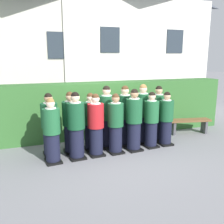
# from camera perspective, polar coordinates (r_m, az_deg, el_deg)

# --- Properties ---
(ground_plane) EXTENTS (60.00, 60.00, 0.00)m
(ground_plane) POSITION_cam_1_polar(r_m,az_deg,el_deg) (6.79, 0.67, -9.09)
(ground_plane) COLOR slate
(student_front_row_0) EXTENTS (0.41, 0.48, 1.57)m
(student_front_row_0) POSITION_cam_1_polar(r_m,az_deg,el_deg) (6.10, -13.49, -4.52)
(student_front_row_0) COLOR black
(student_front_row_0) RESTS_ON ground
(student_front_row_1) EXTENTS (0.44, 0.51, 1.67)m
(student_front_row_1) POSITION_cam_1_polar(r_m,az_deg,el_deg) (6.24, -8.15, -3.44)
(student_front_row_1) COLOR black
(student_front_row_1) RESTS_ON ground
(student_in_red_blazer) EXTENTS (0.42, 0.49, 1.60)m
(student_in_red_blazer) POSITION_cam_1_polar(r_m,az_deg,el_deg) (6.39, -3.69, -3.28)
(student_in_red_blazer) COLOR black
(student_in_red_blazer) RESTS_ON ground
(student_front_row_3) EXTENTS (0.41, 0.48, 1.58)m
(student_front_row_3) POSITION_cam_1_polar(r_m,az_deg,el_deg) (6.55, 0.80, -2.97)
(student_front_row_3) COLOR black
(student_front_row_3) RESTS_ON ground
(student_front_row_4) EXTENTS (0.44, 0.55, 1.68)m
(student_front_row_4) POSITION_cam_1_polar(r_m,az_deg,el_deg) (6.75, 4.99, -2.13)
(student_front_row_4) COLOR black
(student_front_row_4) RESTS_ON ground
(student_front_row_5) EXTENTS (0.41, 0.51, 1.56)m
(student_front_row_5) POSITION_cam_1_polar(r_m,az_deg,el_deg) (7.07, 8.88, -2.05)
(student_front_row_5) COLOR black
(student_front_row_5) RESTS_ON ground
(student_front_row_6) EXTENTS (0.40, 0.44, 1.54)m
(student_front_row_6) POSITION_cam_1_polar(r_m,az_deg,el_deg) (7.33, 12.15, -1.74)
(student_front_row_6) COLOR black
(student_front_row_6) RESTS_ON ground
(student_rear_row_0) EXTENTS (0.42, 0.52, 1.62)m
(student_rear_row_0) POSITION_cam_1_polar(r_m,az_deg,el_deg) (6.56, -13.93, -3.14)
(student_rear_row_0) COLOR black
(student_rear_row_0) RESTS_ON ground
(student_rear_row_1) EXTENTS (0.42, 0.52, 1.63)m
(student_rear_row_1) POSITION_cam_1_polar(r_m,az_deg,el_deg) (6.63, -9.33, -2.73)
(student_rear_row_1) COLOR black
(student_rear_row_1) RESTS_ON ground
(student_rear_row_2) EXTENTS (0.41, 0.47, 1.56)m
(student_rear_row_2) POSITION_cam_1_polar(r_m,az_deg,el_deg) (6.79, -4.82, -2.52)
(student_rear_row_2) COLOR black
(student_rear_row_2) RESTS_ON ground
(student_rear_row_3) EXTENTS (0.45, 0.50, 1.73)m
(student_rear_row_3) POSITION_cam_1_polar(r_m,az_deg,el_deg) (6.96, -1.22, -1.42)
(student_rear_row_3) COLOR black
(student_rear_row_3) RESTS_ON ground
(student_rear_row_4) EXTENTS (0.45, 0.50, 1.71)m
(student_rear_row_4) POSITION_cam_1_polar(r_m,az_deg,el_deg) (7.15, 2.90, -1.13)
(student_rear_row_4) COLOR black
(student_rear_row_4) RESTS_ON ground
(student_rear_row_5) EXTENTS (0.45, 0.53, 1.73)m
(student_rear_row_5) POSITION_cam_1_polar(r_m,az_deg,el_deg) (7.39, 6.94, -0.69)
(student_rear_row_5) COLOR black
(student_rear_row_5) RESTS_ON ground
(student_rear_row_6) EXTENTS (0.43, 0.51, 1.65)m
(student_rear_row_6) POSITION_cam_1_polar(r_m,az_deg,el_deg) (7.72, 10.37, -0.53)
(student_rear_row_6) COLOR black
(student_rear_row_6) RESTS_ON ground
(hedge) EXTENTS (8.79, 0.70, 1.71)m
(hedge) POSITION_cam_1_polar(r_m,az_deg,el_deg) (8.01, -3.30, 0.61)
(hedge) COLOR #33662D
(hedge) RESTS_ON ground
(school_building_main) EXTENTS (8.05, 4.37, 7.06)m
(school_building_main) POSITION_cam_1_polar(r_m,az_deg,el_deg) (13.15, -21.20, 16.54)
(school_building_main) COLOR beige
(school_building_main) RESTS_ON ground
(school_building_annex) EXTENTS (7.90, 3.28, 7.44)m
(school_building_annex) POSITION_cam_1_polar(r_m,az_deg,el_deg) (13.72, 4.28, 17.93)
(school_building_annex) COLOR silver
(school_building_annex) RESTS_ON ground
(wooden_bench) EXTENTS (1.44, 0.61, 0.48)m
(wooden_bench) POSITION_cam_1_polar(r_m,az_deg,el_deg) (8.67, 17.07, -2.44)
(wooden_bench) COLOR brown
(wooden_bench) RESTS_ON ground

